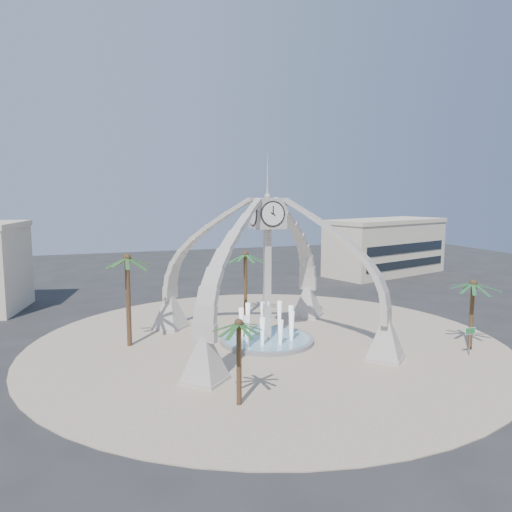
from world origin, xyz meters
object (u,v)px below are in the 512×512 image
object	(u,v)px
street_sign	(470,335)
clock_tower	(267,268)
palm_west	(127,259)
palm_south	(239,325)
fountain	(267,339)
palm_north	(245,255)
palm_east	(473,284)

from	to	relation	value
street_sign	clock_tower	bearing A→B (deg)	153.62
palm_west	palm_south	xyz separation A→B (m)	(5.26, -14.08, -2.31)
clock_tower	street_sign	bearing A→B (deg)	-31.73
clock_tower	fountain	xyz separation A→B (m)	(0.00, 0.00, -6.20)
palm_north	street_sign	world-z (taller)	palm_north
fountain	palm_north	size ratio (longest dim) A/B	1.11
palm_north	palm_south	bearing A→B (deg)	-108.72
palm_east	fountain	bearing A→B (deg)	155.27
palm_west	street_sign	xyz separation A→B (m)	(24.98, -11.26, -5.59)
palm_east	palm_west	distance (m)	28.22
fountain	palm_west	bearing A→B (deg)	166.25
palm_north	palm_south	xyz separation A→B (m)	(-7.10, -20.94, -1.33)
palm_east	palm_south	size ratio (longest dim) A/B	1.08
palm_south	street_sign	world-z (taller)	palm_south
palm_east	palm_west	bearing A→B (deg)	159.75
street_sign	fountain	bearing A→B (deg)	153.62
clock_tower	palm_west	size ratio (longest dim) A/B	2.17
palm_west	street_sign	bearing A→B (deg)	-24.26
clock_tower	palm_west	world-z (taller)	clock_tower
clock_tower	palm_south	size ratio (longest dim) A/B	3.13
clock_tower	fountain	world-z (taller)	clock_tower
palm_south	fountain	bearing A→B (deg)	62.28
clock_tower	fountain	size ratio (longest dim) A/B	2.24
clock_tower	fountain	distance (m)	6.20
clock_tower	palm_east	size ratio (longest dim) A/B	2.89
palm_north	palm_east	bearing A→B (deg)	-49.74
palm_south	palm_east	bearing A→B (deg)	11.59
palm_east	street_sign	bearing A→B (deg)	-133.47
palm_south	palm_west	bearing A→B (deg)	110.47
palm_west	street_sign	size ratio (longest dim) A/B	3.41
palm_north	palm_south	world-z (taller)	palm_north
clock_tower	palm_west	distance (m)	11.58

